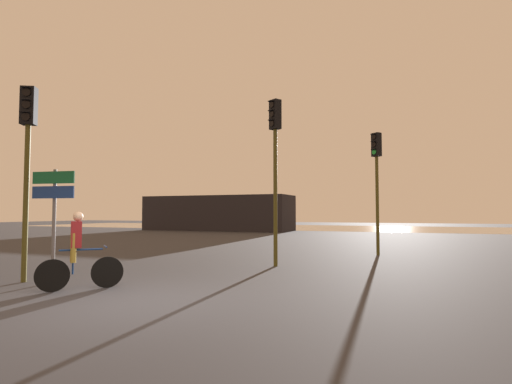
{
  "coord_description": "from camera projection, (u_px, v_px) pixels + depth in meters",
  "views": [
    {
      "loc": [
        4.77,
        -5.72,
        1.6
      ],
      "look_at": [
        0.5,
        5.0,
        2.2
      ],
      "focal_mm": 28.0,
      "sensor_mm": 36.0,
      "label": 1
    }
  ],
  "objects": [
    {
      "name": "distant_building",
      "position": [
        218.0,
        213.0,
        36.19
      ],
      "size": [
        13.58,
        4.0,
        3.11
      ],
      "primitive_type": "cube",
      "color": "black",
      "rests_on": "ground"
    },
    {
      "name": "cyclist",
      "position": [
        78.0,
        250.0,
        8.28
      ],
      "size": [
        1.16,
        1.31,
        1.62
      ],
      "rotation": [
        0.0,
        0.0,
        -0.72
      ],
      "color": "black",
      "rests_on": "ground"
    },
    {
      "name": "water_strip",
      "position": [
        365.0,
        228.0,
        41.0
      ],
      "size": [
        80.0,
        16.0,
        0.01
      ],
      "primitive_type": "cube",
      "color": "#9E937F",
      "rests_on": "ground"
    },
    {
      "name": "direction_sign_post",
      "position": [
        53.0,
        204.0,
        9.16
      ],
      "size": [
        1.09,
        0.2,
        2.6
      ],
      "rotation": [
        0.0,
        0.0,
        3.3
      ],
      "color": "slate",
      "rests_on": "ground"
    },
    {
      "name": "traffic_light_far_right",
      "position": [
        377.0,
        170.0,
        15.19
      ],
      "size": [
        0.41,
        0.42,
        4.65
      ],
      "rotation": [
        0.0,
        0.0,
        2.49
      ],
      "color": "#4C4719",
      "rests_on": "ground"
    },
    {
      "name": "ground_plane",
      "position": [
        124.0,
        304.0,
        6.98
      ],
      "size": [
        120.0,
        120.0,
        0.0
      ],
      "primitive_type": "plane",
      "color": "#333338"
    },
    {
      "name": "traffic_light_center",
      "position": [
        275.0,
        151.0,
        12.09
      ],
      "size": [
        0.4,
        0.42,
        5.04
      ],
      "rotation": [
        0.0,
        0.0,
        2.59
      ],
      "color": "#4C4719",
      "rests_on": "ground"
    },
    {
      "name": "traffic_light_near_left",
      "position": [
        27.0,
        146.0,
        9.34
      ],
      "size": [
        0.39,
        0.42,
        4.57
      ],
      "rotation": [
        0.0,
        0.0,
        3.62
      ],
      "color": "#4C4719",
      "rests_on": "ground"
    }
  ]
}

